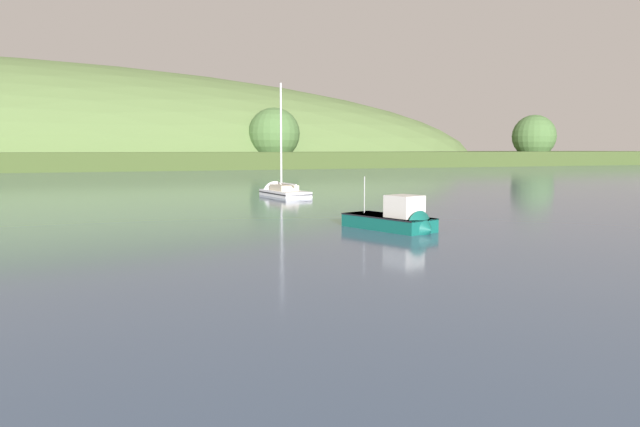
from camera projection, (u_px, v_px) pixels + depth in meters
The scene contains 2 objects.
sailboat_midwater_white at pixel (280, 194), 66.21m from camera, with size 3.31×8.19×13.50m.
fishing_boat_moored at pixel (397, 222), 37.74m from camera, with size 3.85×7.00×4.06m.
Camera 1 is at (-7.98, 8.47, 5.04)m, focal length 34.02 mm.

